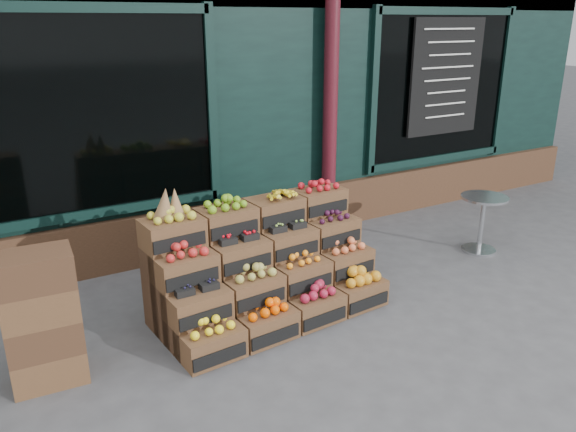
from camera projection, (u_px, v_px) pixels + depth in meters
ground at (344, 318)px, 5.30m from camera, size 60.00×60.00×0.00m
shop_facade at (156, 38)px, 8.67m from camera, size 12.00×6.24×4.80m
crate_display at (264, 271)px, 5.33m from camera, size 2.20×1.19×1.33m
spare_crates at (42, 319)px, 4.22m from camera, size 0.56×0.41×1.08m
bistro_table at (482, 217)px, 6.71m from camera, size 0.55×0.55×0.70m
shopkeeper at (55, 172)px, 6.45m from camera, size 0.85×0.68×2.02m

